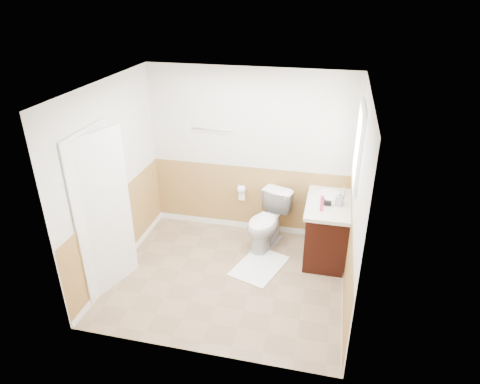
% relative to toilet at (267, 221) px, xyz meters
% --- Properties ---
extents(floor, '(3.00, 3.00, 0.00)m').
position_rel_toilet_xyz_m(floor, '(-0.36, -0.86, -0.40)').
color(floor, '#8C7051').
rests_on(floor, ground).
extents(ceiling, '(3.00, 3.00, 0.00)m').
position_rel_toilet_xyz_m(ceiling, '(-0.36, -0.86, 2.10)').
color(ceiling, white).
rests_on(ceiling, floor).
extents(wall_back, '(3.00, 0.00, 3.00)m').
position_rel_toilet_xyz_m(wall_back, '(-0.36, 0.44, 0.85)').
color(wall_back, silver).
rests_on(wall_back, floor).
extents(wall_front, '(3.00, 0.00, 3.00)m').
position_rel_toilet_xyz_m(wall_front, '(-0.36, -2.16, 0.85)').
color(wall_front, silver).
rests_on(wall_front, floor).
extents(wall_left, '(0.00, 3.00, 3.00)m').
position_rel_toilet_xyz_m(wall_left, '(-1.86, -0.86, 0.85)').
color(wall_left, silver).
rests_on(wall_left, floor).
extents(wall_right, '(0.00, 3.00, 3.00)m').
position_rel_toilet_xyz_m(wall_right, '(1.14, -0.86, 0.85)').
color(wall_right, silver).
rests_on(wall_right, floor).
extents(wainscot_back, '(3.00, 0.00, 3.00)m').
position_rel_toilet_xyz_m(wainscot_back, '(-0.36, 0.42, 0.10)').
color(wainscot_back, '#A07740').
rests_on(wainscot_back, floor).
extents(wainscot_front, '(3.00, 0.00, 3.00)m').
position_rel_toilet_xyz_m(wainscot_front, '(-0.36, -2.15, 0.10)').
color(wainscot_front, '#A07740').
rests_on(wainscot_front, floor).
extents(wainscot_left, '(0.00, 2.60, 2.60)m').
position_rel_toilet_xyz_m(wainscot_left, '(-1.85, -0.86, 0.10)').
color(wainscot_left, '#A07740').
rests_on(wainscot_left, floor).
extents(wainscot_right, '(0.00, 2.60, 2.60)m').
position_rel_toilet_xyz_m(wainscot_right, '(1.13, -0.86, 0.10)').
color(wainscot_right, '#A07740').
rests_on(wainscot_right, floor).
extents(toilet, '(0.68, 0.90, 0.81)m').
position_rel_toilet_xyz_m(toilet, '(0.00, 0.00, 0.00)').
color(toilet, white).
rests_on(toilet, floor).
extents(bath_mat, '(0.78, 0.93, 0.02)m').
position_rel_toilet_xyz_m(bath_mat, '(0.00, -0.55, -0.39)').
color(bath_mat, white).
rests_on(bath_mat, floor).
extents(vanity_cabinet, '(0.55, 1.10, 0.80)m').
position_rel_toilet_xyz_m(vanity_cabinet, '(0.85, 0.00, -0.00)').
color(vanity_cabinet, black).
rests_on(vanity_cabinet, floor).
extents(vanity_knob_left, '(0.03, 0.03, 0.03)m').
position_rel_toilet_xyz_m(vanity_knob_left, '(0.55, -0.10, 0.15)').
color(vanity_knob_left, white).
rests_on(vanity_knob_left, vanity_cabinet).
extents(vanity_knob_right, '(0.03, 0.03, 0.03)m').
position_rel_toilet_xyz_m(vanity_knob_right, '(0.55, 0.10, 0.15)').
color(vanity_knob_right, silver).
rests_on(vanity_knob_right, vanity_cabinet).
extents(countertop, '(0.60, 1.15, 0.05)m').
position_rel_toilet_xyz_m(countertop, '(0.84, 0.00, 0.42)').
color(countertop, beige).
rests_on(countertop, vanity_cabinet).
extents(sink_basin, '(0.36, 0.36, 0.02)m').
position_rel_toilet_xyz_m(sink_basin, '(0.85, 0.15, 0.46)').
color(sink_basin, white).
rests_on(sink_basin, countertop).
extents(faucet, '(0.02, 0.02, 0.14)m').
position_rel_toilet_xyz_m(faucet, '(1.03, 0.15, 0.52)').
color(faucet, silver).
rests_on(faucet, countertop).
extents(lotion_bottle, '(0.05, 0.05, 0.22)m').
position_rel_toilet_xyz_m(lotion_bottle, '(0.75, -0.32, 0.56)').
color(lotion_bottle, '#D13667').
rests_on(lotion_bottle, countertop).
extents(soap_dispenser, '(0.11, 0.11, 0.20)m').
position_rel_toilet_xyz_m(soap_dispenser, '(0.97, -0.11, 0.55)').
color(soap_dispenser, '#969BA9').
rests_on(soap_dispenser, countertop).
extents(hair_dryer_body, '(0.14, 0.07, 0.07)m').
position_rel_toilet_xyz_m(hair_dryer_body, '(0.80, -0.16, 0.48)').
color(hair_dryer_body, black).
rests_on(hair_dryer_body, countertop).
extents(hair_dryer_handle, '(0.03, 0.03, 0.07)m').
position_rel_toilet_xyz_m(hair_dryer_handle, '(0.77, -0.06, 0.45)').
color(hair_dryer_handle, black).
rests_on(hair_dryer_handle, countertop).
extents(mirror_panel, '(0.02, 0.35, 0.90)m').
position_rel_toilet_xyz_m(mirror_panel, '(1.12, 0.24, 1.15)').
color(mirror_panel, silver).
rests_on(mirror_panel, wall_right).
extents(window_frame, '(0.04, 0.80, 1.00)m').
position_rel_toilet_xyz_m(window_frame, '(1.11, -0.28, 1.35)').
color(window_frame, white).
rests_on(window_frame, wall_right).
extents(window_glass, '(0.01, 0.70, 0.90)m').
position_rel_toilet_xyz_m(window_glass, '(1.13, -0.28, 1.35)').
color(window_glass, white).
rests_on(window_glass, wall_right).
extents(door, '(0.29, 0.78, 2.04)m').
position_rel_toilet_xyz_m(door, '(-1.76, -1.31, 0.62)').
color(door, white).
rests_on(door, wall_left).
extents(door_frame, '(0.02, 0.92, 2.10)m').
position_rel_toilet_xyz_m(door_frame, '(-1.83, -1.31, 0.63)').
color(door_frame, white).
rests_on(door_frame, wall_left).
extents(door_knob, '(0.06, 0.06, 0.06)m').
position_rel_toilet_xyz_m(door_knob, '(-1.70, -0.98, 0.55)').
color(door_knob, silver).
rests_on(door_knob, door).
extents(towel_bar, '(0.62, 0.02, 0.02)m').
position_rel_toilet_xyz_m(towel_bar, '(-0.91, 0.38, 1.20)').
color(towel_bar, silver).
rests_on(towel_bar, wall_back).
extents(tp_holder_bar, '(0.14, 0.02, 0.02)m').
position_rel_toilet_xyz_m(tp_holder_bar, '(-0.46, 0.36, 0.30)').
color(tp_holder_bar, silver).
rests_on(tp_holder_bar, wall_back).
extents(tp_roll, '(0.10, 0.11, 0.11)m').
position_rel_toilet_xyz_m(tp_roll, '(-0.46, 0.36, 0.30)').
color(tp_roll, white).
rests_on(tp_roll, tp_holder_bar).
extents(tp_sheet, '(0.10, 0.01, 0.16)m').
position_rel_toilet_xyz_m(tp_sheet, '(-0.46, 0.36, 0.19)').
color(tp_sheet, white).
rests_on(tp_sheet, tp_roll).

